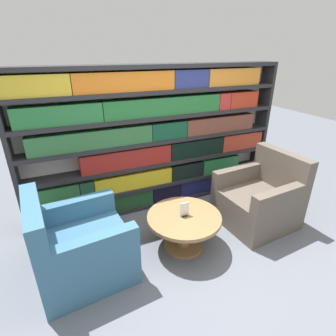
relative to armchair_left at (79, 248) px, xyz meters
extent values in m
plane|color=slate|center=(1.22, -0.36, -0.31)|extent=(14.00, 14.00, 0.00)
cube|color=silver|center=(1.22, 1.11, 0.65)|extent=(3.55, 0.05, 1.92)
cube|color=#262628|center=(-0.53, 0.98, 0.65)|extent=(0.05, 0.30, 1.92)
cube|color=#262628|center=(2.97, 0.98, 0.65)|extent=(0.05, 0.30, 1.92)
cube|color=#262628|center=(1.22, 0.98, -0.29)|extent=(3.45, 0.30, 0.05)
cube|color=#262628|center=(1.22, 0.98, 0.01)|extent=(3.45, 0.30, 0.05)
cube|color=#262628|center=(1.22, 0.98, 0.33)|extent=(3.45, 0.30, 0.05)
cube|color=#262628|center=(1.22, 0.98, 0.65)|extent=(3.45, 0.30, 0.05)
cube|color=#262628|center=(1.22, 0.98, 0.97)|extent=(3.45, 0.30, 0.05)
cube|color=#262628|center=(1.22, 0.98, 1.29)|extent=(3.45, 0.30, 0.05)
cube|color=#262628|center=(1.22, 0.98, 1.58)|extent=(3.45, 0.30, 0.05)
cube|color=#1F4726|center=(0.32, 0.96, -0.14)|extent=(1.54, 0.20, 0.25)
cube|color=black|center=(1.31, 0.96, -0.14)|extent=(0.43, 0.20, 0.25)
cube|color=navy|center=(1.94, 0.96, -0.14)|extent=(0.82, 0.20, 0.25)
cube|color=#AF3C1E|center=(2.57, 0.96, -0.14)|extent=(0.43, 0.20, 0.25)
cube|color=#2F6E39|center=(-0.15, 0.96, 0.14)|extent=(0.56, 0.20, 0.22)
cube|color=#205037|center=(0.22, 0.96, 0.14)|extent=(0.17, 0.20, 0.22)
cube|color=yellow|center=(0.84, 0.96, 0.14)|extent=(1.06, 0.20, 0.22)
cube|color=black|center=(1.64, 0.96, 0.14)|extent=(0.51, 0.20, 0.22)
cube|color=#287541|center=(2.21, 0.96, 0.14)|extent=(0.62, 0.20, 0.22)
cube|color=maroon|center=(0.76, 0.96, 0.47)|extent=(1.19, 0.20, 0.24)
cube|color=black|center=(1.79, 0.96, 0.47)|extent=(0.84, 0.20, 0.24)
cube|color=#AE3B27|center=(2.57, 0.96, 0.47)|extent=(0.71, 0.20, 0.24)
cube|color=#326C3B|center=(0.37, 0.96, 0.78)|extent=(1.46, 0.20, 0.22)
cube|color=#144B34|center=(1.35, 0.96, 0.78)|extent=(0.50, 0.20, 0.22)
cube|color=brown|center=(2.16, 0.96, 0.78)|extent=(1.10, 0.20, 0.22)
cube|color=#29723B|center=(0.03, 0.96, 1.10)|extent=(0.94, 0.20, 0.22)
cube|color=#256D33|center=(1.30, 0.96, 1.10)|extent=(1.57, 0.20, 0.22)
cube|color=#BC302D|center=(2.18, 0.96, 1.10)|extent=(0.18, 0.20, 0.22)
cube|color=#B2321D|center=(2.51, 0.96, 1.10)|extent=(0.47, 0.20, 0.22)
cube|color=gold|center=(-0.15, 0.96, 1.42)|extent=(0.70, 0.20, 0.22)
cube|color=orange|center=(0.81, 0.96, 1.42)|extent=(1.19, 0.20, 0.22)
cube|color=navy|center=(1.65, 0.96, 1.42)|extent=(0.49, 0.20, 0.22)
cube|color=orange|center=(2.31, 0.96, 1.42)|extent=(0.81, 0.20, 0.22)
cube|color=#386684|center=(0.04, 0.00, -0.10)|extent=(0.93, 0.89, 0.44)
cube|color=#386684|center=(-0.31, -0.03, 0.36)|extent=(0.22, 0.82, 0.48)
cube|color=#386684|center=(0.15, -0.33, 0.23)|extent=(0.73, 0.19, 0.22)
cube|color=#386684|center=(0.08, 0.35, 0.23)|extent=(0.73, 0.19, 0.22)
cube|color=brown|center=(2.18, 0.00, -0.10)|extent=(0.91, 0.87, 0.44)
cube|color=brown|center=(2.53, 0.03, 0.36)|extent=(0.20, 0.82, 0.48)
cube|color=brown|center=(2.08, 0.34, 0.23)|extent=(0.72, 0.17, 0.22)
cube|color=brown|center=(2.13, -0.35, 0.23)|extent=(0.72, 0.17, 0.22)
cylinder|color=olive|center=(1.11, -0.05, -0.12)|extent=(0.15, 0.15, 0.38)
cylinder|color=olive|center=(1.11, -0.05, -0.30)|extent=(0.45, 0.45, 0.03)
cylinder|color=olive|center=(1.11, -0.05, 0.08)|extent=(0.82, 0.82, 0.04)
cube|color=black|center=(1.11, -0.05, 0.11)|extent=(0.06, 0.06, 0.01)
cube|color=white|center=(1.11, -0.05, 0.19)|extent=(0.11, 0.01, 0.16)
camera|label=1|loc=(-0.01, -2.17, 1.75)|focal=28.00mm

